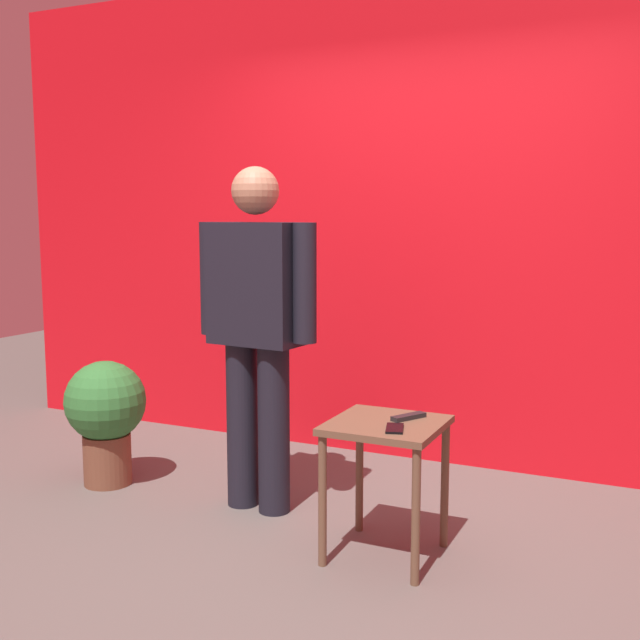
{
  "coord_description": "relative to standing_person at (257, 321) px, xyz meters",
  "views": [
    {
      "loc": [
        1.44,
        -2.86,
        1.48
      ],
      "look_at": [
        -0.17,
        0.55,
        0.97
      ],
      "focal_mm": 43.81,
      "sensor_mm": 36.0,
      "label": 1
    }
  ],
  "objects": [
    {
      "name": "back_wall_red",
      "position": [
        0.46,
        1.16,
        0.5
      ],
      "size": [
        5.91,
        0.12,
        2.92
      ],
      "primitive_type": "cube",
      "color": "red",
      "rests_on": "ground_plane"
    },
    {
      "name": "potted_plant",
      "position": [
        -0.93,
        -0.04,
        -0.55
      ],
      "size": [
        0.44,
        0.44,
        0.69
      ],
      "color": "brown",
      "rests_on": "ground_plane"
    },
    {
      "name": "cell_phone",
      "position": [
        0.85,
        -0.36,
        -0.35
      ],
      "size": [
        0.11,
        0.16,
        0.01
      ],
      "primitive_type": "cube",
      "rotation": [
        0.0,
        0.0,
        0.3
      ],
      "color": "black",
      "rests_on": "side_table"
    },
    {
      "name": "tv_remote",
      "position": [
        0.85,
        -0.17,
        -0.35
      ],
      "size": [
        0.12,
        0.17,
        0.02
      ],
      "primitive_type": "cube",
      "rotation": [
        0.0,
        0.0,
        -0.51
      ],
      "color": "black",
      "rests_on": "side_table"
    },
    {
      "name": "side_table",
      "position": [
        0.78,
        -0.26,
        -0.46
      ],
      "size": [
        0.47,
        0.47,
        0.6
      ],
      "color": "brown",
      "rests_on": "ground_plane"
    },
    {
      "name": "standing_person",
      "position": [
        0.0,
        0.0,
        0.0
      ],
      "size": [
        0.68,
        0.27,
        1.71
      ],
      "color": "black",
      "rests_on": "ground_plane"
    },
    {
      "name": "ground_plane",
      "position": [
        0.46,
        -0.44,
        -0.96
      ],
      "size": [
        12.0,
        12.0,
        0.0
      ],
      "primitive_type": "plane",
      "color": "#59544F"
    }
  ]
}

